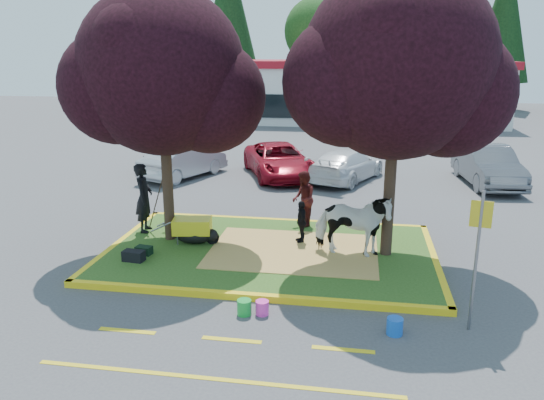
% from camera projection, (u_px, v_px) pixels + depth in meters
% --- Properties ---
extents(ground, '(90.00, 90.00, 0.00)m').
position_uv_depth(ground, '(270.00, 255.00, 13.56)').
color(ground, '#424244').
rests_on(ground, ground).
extents(median_island, '(8.00, 5.00, 0.15)m').
position_uv_depth(median_island, '(270.00, 252.00, 13.54)').
color(median_island, '#2C5119').
rests_on(median_island, ground).
extents(curb_near, '(8.30, 0.16, 0.15)m').
position_uv_depth(curb_near, '(250.00, 297.00, 11.08)').
color(curb_near, yellow).
rests_on(curb_near, ground).
extents(curb_far, '(8.30, 0.16, 0.15)m').
position_uv_depth(curb_far, '(284.00, 222.00, 15.99)').
color(curb_far, yellow).
rests_on(curb_far, ground).
extents(curb_left, '(0.16, 5.30, 0.15)m').
position_uv_depth(curb_left, '(120.00, 243.00, 14.17)').
color(curb_left, yellow).
rests_on(curb_left, ground).
extents(curb_right, '(0.16, 5.30, 0.15)m').
position_uv_depth(curb_right, '(435.00, 262.00, 12.90)').
color(curb_right, yellow).
rests_on(curb_right, ground).
extents(straw_bedding, '(4.20, 3.00, 0.01)m').
position_uv_depth(straw_bedding, '(293.00, 251.00, 13.42)').
color(straw_bedding, tan).
rests_on(straw_bedding, median_island).
extents(tree_purple_left, '(5.06, 4.20, 6.51)m').
position_uv_depth(tree_purple_left, '(162.00, 79.00, 13.17)').
color(tree_purple_left, black).
rests_on(tree_purple_left, median_island).
extents(tree_purple_right, '(5.30, 4.40, 6.82)m').
position_uv_depth(tree_purple_right, '(398.00, 73.00, 12.04)').
color(tree_purple_right, black).
rests_on(tree_purple_right, median_island).
extents(fire_lane_stripe_a, '(1.10, 0.12, 0.01)m').
position_uv_depth(fire_lane_stripe_a, '(127.00, 331.00, 9.88)').
color(fire_lane_stripe_a, yellow).
rests_on(fire_lane_stripe_a, ground).
extents(fire_lane_stripe_b, '(1.10, 0.12, 0.01)m').
position_uv_depth(fire_lane_stripe_b, '(232.00, 340.00, 9.57)').
color(fire_lane_stripe_b, yellow).
rests_on(fire_lane_stripe_b, ground).
extents(fire_lane_stripe_c, '(1.10, 0.12, 0.01)m').
position_uv_depth(fire_lane_stripe_c, '(343.00, 350.00, 9.25)').
color(fire_lane_stripe_c, yellow).
rests_on(fire_lane_stripe_c, ground).
extents(fire_lane_long, '(6.00, 0.10, 0.01)m').
position_uv_depth(fire_lane_long, '(214.00, 379.00, 8.42)').
color(fire_lane_long, yellow).
rests_on(fire_lane_long, ground).
extents(retail_building, '(20.40, 8.40, 4.40)m').
position_uv_depth(retail_building, '(359.00, 90.00, 39.23)').
color(retail_building, silver).
rests_on(retail_building, ground).
extents(treeline, '(46.58, 7.80, 14.63)m').
position_uv_depth(treeline, '(353.00, 20.00, 47.01)').
color(treeline, black).
rests_on(treeline, ground).
extents(cow, '(2.01, 1.12, 1.61)m').
position_uv_depth(cow, '(352.00, 225.00, 12.89)').
color(cow, white).
rests_on(cow, median_island).
extents(calf, '(1.12, 0.71, 0.46)m').
position_uv_depth(calf, '(194.00, 234.00, 13.95)').
color(calf, black).
rests_on(calf, median_island).
extents(handler, '(0.56, 0.76, 1.93)m').
position_uv_depth(handler, '(144.00, 198.00, 14.69)').
color(handler, black).
rests_on(handler, median_island).
extents(visitor_a, '(0.77, 0.90, 1.60)m').
position_uv_depth(visitor_a, '(303.00, 199.00, 15.18)').
color(visitor_a, '#421214').
rests_on(visitor_a, median_island).
extents(visitor_b, '(0.46, 0.71, 1.13)m').
position_uv_depth(visitor_b, '(301.00, 222.00, 13.93)').
color(visitor_b, black).
rests_on(visitor_b, median_island).
extents(wheelbarrow, '(1.77, 0.73, 0.67)m').
position_uv_depth(wheelbarrow, '(193.00, 226.00, 13.88)').
color(wheelbarrow, black).
rests_on(wheelbarrow, median_island).
extents(gear_bag_dark, '(0.53, 0.33, 0.26)m').
position_uv_depth(gear_bag_dark, '(134.00, 256.00, 12.76)').
color(gear_bag_dark, black).
rests_on(gear_bag_dark, median_island).
extents(gear_bag_green, '(0.42, 0.30, 0.21)m').
position_uv_depth(gear_bag_green, '(144.00, 250.00, 13.18)').
color(gear_bag_green, black).
rests_on(gear_bag_green, median_island).
extents(sign_post, '(0.38, 0.10, 2.69)m').
position_uv_depth(sign_post, '(478.00, 245.00, 9.49)').
color(sign_post, slate).
rests_on(sign_post, ground).
extents(bucket_green, '(0.32, 0.32, 0.31)m').
position_uv_depth(bucket_green, '(244.00, 307.00, 10.46)').
color(bucket_green, green).
rests_on(bucket_green, ground).
extents(bucket_pink, '(0.33, 0.33, 0.28)m').
position_uv_depth(bucket_pink, '(262.00, 308.00, 10.47)').
color(bucket_pink, '#FB37B8').
rests_on(bucket_pink, ground).
extents(bucket_blue, '(0.34, 0.34, 0.32)m').
position_uv_depth(bucket_blue, '(395.00, 326.00, 9.72)').
color(bucket_blue, blue).
rests_on(bucket_blue, ground).
extents(car_black, '(2.49, 3.90, 1.24)m').
position_uv_depth(car_black, '(162.00, 159.00, 22.53)').
color(car_black, black).
rests_on(car_black, ground).
extents(car_silver, '(2.92, 4.31, 1.35)m').
position_uv_depth(car_silver, '(184.00, 161.00, 21.78)').
color(car_silver, '#AFB2B7').
rests_on(car_silver, ground).
extents(car_red, '(3.94, 5.39, 1.36)m').
position_uv_depth(car_red, '(279.00, 160.00, 21.95)').
color(car_red, maroon).
rests_on(car_red, ground).
extents(car_white, '(3.34, 4.71, 1.27)m').
position_uv_depth(car_white, '(347.00, 165.00, 21.25)').
color(car_white, white).
rests_on(car_white, ground).
extents(car_grey, '(2.08, 4.78, 1.53)m').
position_uv_depth(car_grey, '(488.00, 165.00, 20.54)').
color(car_grey, '#595B60').
rests_on(car_grey, ground).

